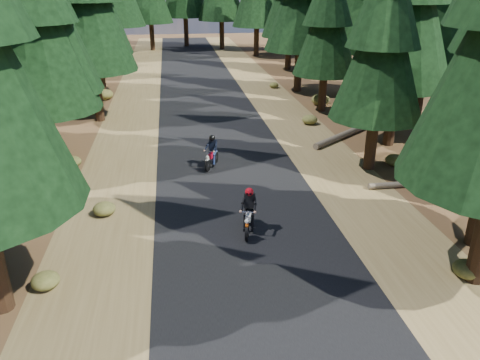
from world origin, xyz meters
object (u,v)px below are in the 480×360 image
object	(u,v)px
rider_follow	(212,157)
log_near	(346,134)
log_far	(415,183)
rider_lead	(249,218)

from	to	relation	value
rider_follow	log_near	bearing A→B (deg)	-131.44
rider_follow	log_far	bearing A→B (deg)	-177.99
log_near	log_far	world-z (taller)	log_near
log_far	rider_follow	distance (m)	8.39
log_far	rider_follow	bearing A→B (deg)	157.22
rider_lead	rider_follow	distance (m)	5.87
log_near	log_far	bearing A→B (deg)	-124.57
log_near	rider_lead	xyz separation A→B (m)	(-6.62, -9.08, 0.34)
rider_lead	log_far	bearing A→B (deg)	-144.69
log_far	rider_follow	world-z (taller)	rider_follow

